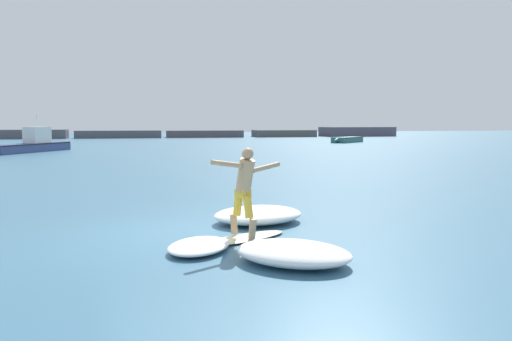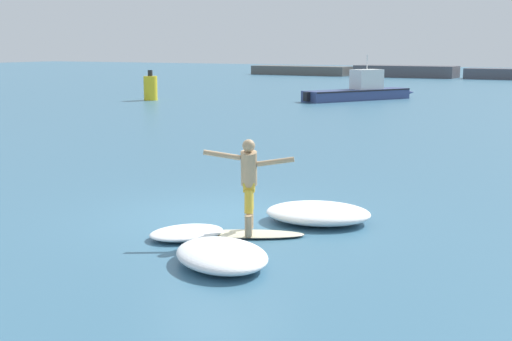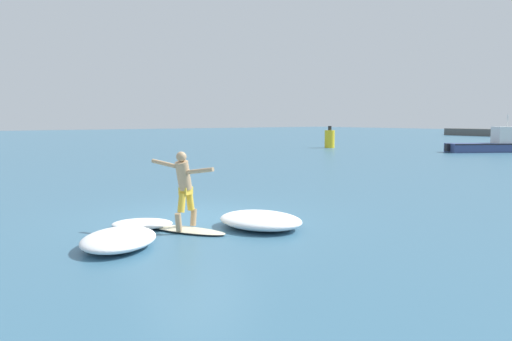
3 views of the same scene
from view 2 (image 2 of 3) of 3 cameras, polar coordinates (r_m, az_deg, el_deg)
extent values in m
plane|color=#3A6985|center=(13.98, -2.92, -3.71)|extent=(200.00, 200.00, 0.00)
cube|color=#585754|center=(80.93, 3.66, 7.99)|extent=(11.58, 3.74, 0.99)
cube|color=#504F56|center=(76.75, 11.90, 7.77)|extent=(10.46, 3.53, 1.20)
ellipsoid|color=beige|center=(12.56, -0.55, -5.10)|extent=(2.00, 1.36, 0.08)
ellipsoid|color=beige|center=(12.64, -5.06, -5.04)|extent=(0.38, 0.40, 0.06)
ellipsoid|color=#2D2D33|center=(12.56, -0.55, -5.10)|extent=(2.01, 1.38, 0.03)
cone|color=black|center=(12.58, 3.10, -5.57)|extent=(0.07, 0.07, 0.14)
cone|color=black|center=(12.72, 2.47, -5.38)|extent=(0.07, 0.07, 0.14)
cone|color=black|center=(12.42, 2.48, -5.76)|extent=(0.07, 0.07, 0.14)
cylinder|color=tan|center=(12.23, -0.61, -4.43)|extent=(0.19, 0.21, 0.38)
cylinder|color=gold|center=(12.26, -0.58, -2.54)|extent=(0.23, 0.26, 0.42)
cylinder|color=tan|center=(12.77, -0.50, -3.81)|extent=(0.19, 0.21, 0.38)
cylinder|color=gold|center=(12.56, -0.52, -2.23)|extent=(0.23, 0.26, 0.42)
cube|color=gold|center=(12.36, -0.55, -1.29)|extent=(0.29, 0.32, 0.16)
cylinder|color=tan|center=(12.23, -0.57, 0.18)|extent=(0.43, 0.50, 0.65)
sphere|color=tan|center=(12.10, -0.59, 2.00)|extent=(0.22, 0.22, 0.22)
cylinder|color=tan|center=(12.15, 1.58, 0.71)|extent=(0.62, 0.36, 0.20)
cylinder|color=tan|center=(12.17, -2.74, 1.25)|extent=(0.62, 0.36, 0.19)
cube|color=#364476|center=(44.00, 8.07, 6.02)|extent=(4.90, 7.13, 0.65)
cone|color=#364476|center=(46.82, 11.98, 6.13)|extent=(1.19, 1.44, 0.65)
cube|color=black|center=(43.98, 8.08, 6.37)|extent=(4.90, 7.09, 0.08)
cube|color=silver|center=(44.44, 8.85, 7.23)|extent=(1.88, 2.15, 1.19)
cube|color=#232D38|center=(45.05, 9.74, 7.42)|extent=(0.80, 0.47, 0.60)
cylinder|color=silver|center=(44.40, 8.88, 8.57)|extent=(0.06, 0.06, 0.90)
cube|color=black|center=(41.63, 4.09, 5.91)|extent=(0.45, 0.42, 0.52)
cylinder|color=yellow|center=(43.97, -8.44, 6.53)|extent=(0.83, 0.83, 1.46)
cylinder|color=black|center=(43.92, -8.47, 7.72)|extent=(0.29, 0.29, 0.36)
ellipsoid|color=white|center=(13.55, 4.99, -3.41)|extent=(2.28, 1.96, 0.35)
ellipsoid|color=white|center=(10.92, -2.77, -6.77)|extent=(2.29, 2.23, 0.32)
ellipsoid|color=white|center=(12.50, -5.56, -4.98)|extent=(1.54, 1.65, 0.18)
camera|label=1|loc=(8.04, -48.92, -1.42)|focal=35.00mm
camera|label=3|loc=(6.63, 59.77, -2.74)|focal=35.00mm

